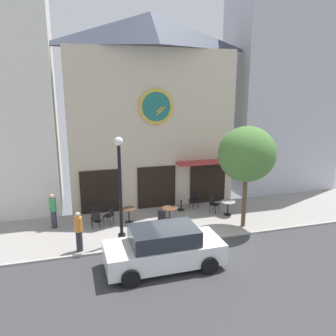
{
  "coord_description": "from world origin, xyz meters",
  "views": [
    {
      "loc": [
        -4.35,
        -12.37,
        6.48
      ],
      "look_at": [
        -0.16,
        2.31,
        2.76
      ],
      "focal_mm": 35.55,
      "sensor_mm": 36.0,
      "label": 1
    }
  ],
  "objects_px": {
    "cafe_chair_facing_street": "(213,203)",
    "pedestrian_orange": "(79,231)",
    "cafe_table_center_left": "(170,212)",
    "parked_car_white": "(164,248)",
    "cafe_chair_left_end": "(110,214)",
    "street_lamp": "(120,190)",
    "cafe_chair_right_end": "(96,218)",
    "cafe_table_near_door": "(129,213)",
    "cafe_chair_curbside": "(162,217)",
    "cafe_table_rightmost": "(97,211)",
    "pedestrian_green": "(53,210)",
    "cafe_table_near_curb": "(228,205)",
    "cafe_table_center_right": "(181,201)",
    "street_tree": "(247,154)",
    "cafe_chair_outer": "(195,198)"
  },
  "relations": [
    {
      "from": "street_lamp",
      "to": "pedestrian_green",
      "type": "relative_size",
      "value": 2.73
    },
    {
      "from": "pedestrian_green",
      "to": "pedestrian_orange",
      "type": "bearing_deg",
      "value": -67.79
    },
    {
      "from": "cafe_chair_left_end",
      "to": "parked_car_white",
      "type": "distance_m",
      "value": 4.71
    },
    {
      "from": "cafe_table_center_left",
      "to": "pedestrian_green",
      "type": "xyz_separation_m",
      "value": [
        -5.45,
        0.82,
        0.33
      ]
    },
    {
      "from": "pedestrian_green",
      "to": "cafe_chair_curbside",
      "type": "bearing_deg",
      "value": -16.48
    },
    {
      "from": "cafe_table_rightmost",
      "to": "pedestrian_green",
      "type": "height_order",
      "value": "pedestrian_green"
    },
    {
      "from": "pedestrian_green",
      "to": "parked_car_white",
      "type": "xyz_separation_m",
      "value": [
        4.06,
        -4.84,
        -0.1
      ]
    },
    {
      "from": "cafe_table_near_curb",
      "to": "cafe_chair_outer",
      "type": "height_order",
      "value": "cafe_chair_outer"
    },
    {
      "from": "cafe_chair_curbside",
      "to": "parked_car_white",
      "type": "distance_m",
      "value": 3.5
    },
    {
      "from": "cafe_table_rightmost",
      "to": "pedestrian_orange",
      "type": "height_order",
      "value": "pedestrian_orange"
    },
    {
      "from": "cafe_table_near_curb",
      "to": "cafe_table_near_door",
      "type": "bearing_deg",
      "value": 175.84
    },
    {
      "from": "cafe_table_near_door",
      "to": "cafe_chair_right_end",
      "type": "distance_m",
      "value": 1.64
    },
    {
      "from": "cafe_chair_right_end",
      "to": "pedestrian_orange",
      "type": "xyz_separation_m",
      "value": [
        -0.79,
        -2.06,
        0.33
      ]
    },
    {
      "from": "cafe_table_near_curb",
      "to": "cafe_chair_left_end",
      "type": "bearing_deg",
      "value": 176.39
    },
    {
      "from": "pedestrian_orange",
      "to": "parked_car_white",
      "type": "xyz_separation_m",
      "value": [
        2.97,
        -2.15,
        -0.1
      ]
    },
    {
      "from": "cafe_table_center_left",
      "to": "cafe_table_center_right",
      "type": "relative_size",
      "value": 1.06
    },
    {
      "from": "street_tree",
      "to": "cafe_chair_facing_street",
      "type": "relative_size",
      "value": 5.33
    },
    {
      "from": "cafe_chair_facing_street",
      "to": "pedestrian_orange",
      "type": "distance_m",
      "value": 7.37
    },
    {
      "from": "cafe_table_near_curb",
      "to": "cafe_chair_curbside",
      "type": "height_order",
      "value": "cafe_chair_curbside"
    },
    {
      "from": "street_lamp",
      "to": "cafe_chair_right_end",
      "type": "relative_size",
      "value": 5.06
    },
    {
      "from": "cafe_chair_left_end",
      "to": "cafe_chair_facing_street",
      "type": "bearing_deg",
      "value": 1.7
    },
    {
      "from": "cafe_chair_facing_street",
      "to": "cafe_chair_outer",
      "type": "distance_m",
      "value": 1.16
    },
    {
      "from": "cafe_table_rightmost",
      "to": "cafe_chair_left_end",
      "type": "bearing_deg",
      "value": -46.5
    },
    {
      "from": "street_lamp",
      "to": "parked_car_white",
      "type": "height_order",
      "value": "street_lamp"
    },
    {
      "from": "pedestrian_orange",
      "to": "cafe_chair_left_end",
      "type": "bearing_deg",
      "value": 57.28
    },
    {
      "from": "street_tree",
      "to": "pedestrian_orange",
      "type": "distance_m",
      "value": 8.05
    },
    {
      "from": "cafe_chair_facing_street",
      "to": "pedestrian_orange",
      "type": "bearing_deg",
      "value": -160.37
    },
    {
      "from": "cafe_table_center_left",
      "to": "pedestrian_orange",
      "type": "bearing_deg",
      "value": -156.8
    },
    {
      "from": "cafe_chair_facing_street",
      "to": "cafe_chair_left_end",
      "type": "distance_m",
      "value": 5.45
    },
    {
      "from": "street_tree",
      "to": "parked_car_white",
      "type": "height_order",
      "value": "street_tree"
    },
    {
      "from": "cafe_table_rightmost",
      "to": "cafe_table_center_right",
      "type": "height_order",
      "value": "cafe_table_rightmost"
    },
    {
      "from": "pedestrian_green",
      "to": "cafe_table_center_left",
      "type": "bearing_deg",
      "value": -8.56
    },
    {
      "from": "street_tree",
      "to": "parked_car_white",
      "type": "relative_size",
      "value": 1.11
    },
    {
      "from": "cafe_chair_curbside",
      "to": "cafe_chair_left_end",
      "type": "distance_m",
      "value": 2.57
    },
    {
      "from": "cafe_table_rightmost",
      "to": "pedestrian_orange",
      "type": "relative_size",
      "value": 0.46
    },
    {
      "from": "cafe_table_near_door",
      "to": "cafe_chair_curbside",
      "type": "distance_m",
      "value": 1.77
    },
    {
      "from": "cafe_chair_curbside",
      "to": "cafe_chair_facing_street",
      "type": "distance_m",
      "value": 3.36
    },
    {
      "from": "cafe_table_center_right",
      "to": "cafe_chair_curbside",
      "type": "xyz_separation_m",
      "value": [
        -1.57,
        -1.99,
        0.03
      ]
    },
    {
      "from": "cafe_table_center_left",
      "to": "cafe_chair_left_end",
      "type": "distance_m",
      "value": 2.9
    },
    {
      "from": "pedestrian_orange",
      "to": "street_lamp",
      "type": "bearing_deg",
      "value": 10.77
    },
    {
      "from": "cafe_table_center_left",
      "to": "parked_car_white",
      "type": "distance_m",
      "value": 4.25
    },
    {
      "from": "street_lamp",
      "to": "cafe_table_center_left",
      "type": "xyz_separation_m",
      "value": [
        2.58,
        1.53,
        -1.78
      ]
    },
    {
      "from": "cafe_table_near_door",
      "to": "cafe_chair_left_end",
      "type": "xyz_separation_m",
      "value": [
        -0.92,
        0.01,
        0.01
      ]
    },
    {
      "from": "cafe_table_near_door",
      "to": "cafe_chair_facing_street",
      "type": "height_order",
      "value": "cafe_chair_facing_street"
    },
    {
      "from": "cafe_table_rightmost",
      "to": "cafe_chair_right_end",
      "type": "height_order",
      "value": "cafe_chair_right_end"
    },
    {
      "from": "parked_car_white",
      "to": "cafe_table_near_curb",
      "type": "bearing_deg",
      "value": 41.87
    },
    {
      "from": "street_tree",
      "to": "cafe_chair_right_end",
      "type": "bearing_deg",
      "value": 166.38
    },
    {
      "from": "street_lamp",
      "to": "cafe_chair_right_end",
      "type": "height_order",
      "value": "street_lamp"
    },
    {
      "from": "cafe_table_near_door",
      "to": "cafe_table_center_right",
      "type": "distance_m",
      "value": 3.12
    },
    {
      "from": "cafe_table_near_door",
      "to": "street_tree",
      "type": "bearing_deg",
      "value": -20.05
    }
  ]
}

